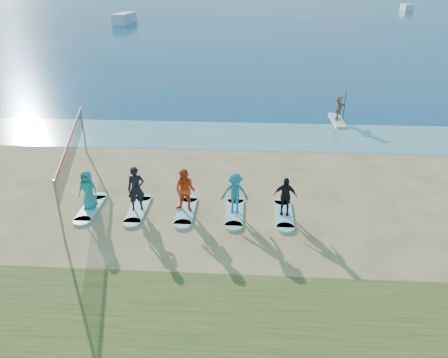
# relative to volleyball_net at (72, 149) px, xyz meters

# --- Properties ---
(ground) EXTENTS (600.00, 600.00, 0.00)m
(ground) POSITION_rel_volleyball_net_xyz_m (7.49, -2.99, -1.90)
(ground) COLOR tan
(ground) RESTS_ON ground
(shallow_water) EXTENTS (600.00, 600.00, 0.00)m
(shallow_water) POSITION_rel_volleyball_net_xyz_m (7.49, 7.51, -1.90)
(shallow_water) COLOR teal
(shallow_water) RESTS_ON ground
(volleyball_net) EXTENTS (2.34, 8.80, 2.50)m
(volleyball_net) POSITION_rel_volleyball_net_xyz_m (0.00, 0.00, 0.00)
(volleyball_net) COLOR gray
(volleyball_net) RESTS_ON ground
(paddleboard) EXTENTS (0.77, 3.02, 0.12)m
(paddleboard) POSITION_rel_volleyball_net_xyz_m (13.74, 10.73, -1.84)
(paddleboard) COLOR silver
(paddleboard) RESTS_ON ground
(paddleboarder) EXTENTS (0.97, 1.55, 1.60)m
(paddleboarder) POSITION_rel_volleyball_net_xyz_m (13.74, 10.73, -0.99)
(paddleboarder) COLOR tan
(paddleboarder) RESTS_ON paddleboard
(boat_offshore_a) EXTENTS (2.99, 7.33, 1.92)m
(boat_offshore_a) POSITION_rel_volleyball_net_xyz_m (-16.27, 68.21, -1.90)
(boat_offshore_a) COLOR silver
(boat_offshore_a) RESTS_ON ground
(boat_offshore_b) EXTENTS (2.05, 5.25, 1.51)m
(boat_offshore_b) POSITION_rel_volleyball_net_xyz_m (46.58, 102.70, -1.90)
(boat_offshore_b) COLOR silver
(boat_offshore_b) RESTS_ON ground
(surfboard_0) EXTENTS (0.70, 2.20, 0.09)m
(surfboard_0) POSITION_rel_volleyball_net_xyz_m (1.30, -1.99, -1.86)
(surfboard_0) COLOR #90DBE0
(surfboard_0) RESTS_ON ground
(student_0) EXTENTS (0.88, 0.63, 1.68)m
(student_0) POSITION_rel_volleyball_net_xyz_m (1.30, -1.99, -0.98)
(student_0) COLOR teal
(student_0) RESTS_ON surfboard_0
(surfboard_1) EXTENTS (0.70, 2.20, 0.09)m
(surfboard_1) POSITION_rel_volleyball_net_xyz_m (3.33, -1.99, -1.86)
(surfboard_1) COLOR #90DBE0
(surfboard_1) RESTS_ON ground
(student_1) EXTENTS (0.79, 0.62, 1.89)m
(student_1) POSITION_rel_volleyball_net_xyz_m (3.33, -1.99, -0.87)
(student_1) COLOR black
(student_1) RESTS_ON surfboard_1
(surfboard_2) EXTENTS (0.70, 2.20, 0.09)m
(surfboard_2) POSITION_rel_volleyball_net_xyz_m (5.35, -1.99, -1.86)
(surfboard_2) COLOR #90DBE0
(surfboard_2) RESTS_ON ground
(student_2) EXTENTS (1.03, 0.89, 1.84)m
(student_2) POSITION_rel_volleyball_net_xyz_m (5.35, -1.99, -0.89)
(student_2) COLOR red
(student_2) RESTS_ON surfboard_2
(surfboard_3) EXTENTS (0.70, 2.20, 0.09)m
(surfboard_3) POSITION_rel_volleyball_net_xyz_m (7.38, -1.99, -1.86)
(surfboard_3) COLOR #90DBE0
(surfboard_3) RESTS_ON ground
(student_3) EXTENTS (1.15, 0.69, 1.74)m
(student_3) POSITION_rel_volleyball_net_xyz_m (7.38, -1.99, -0.95)
(student_3) COLOR teal
(student_3) RESTS_ON surfboard_3
(surfboard_4) EXTENTS (0.70, 2.20, 0.09)m
(surfboard_4) POSITION_rel_volleyball_net_xyz_m (9.40, -1.99, -1.86)
(surfboard_4) COLOR #90DBE0
(surfboard_4) RESTS_ON ground
(student_4) EXTENTS (0.97, 0.48, 1.61)m
(student_4) POSITION_rel_volleyball_net_xyz_m (9.40, -1.99, -1.01)
(student_4) COLOR black
(student_4) RESTS_ON surfboard_4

